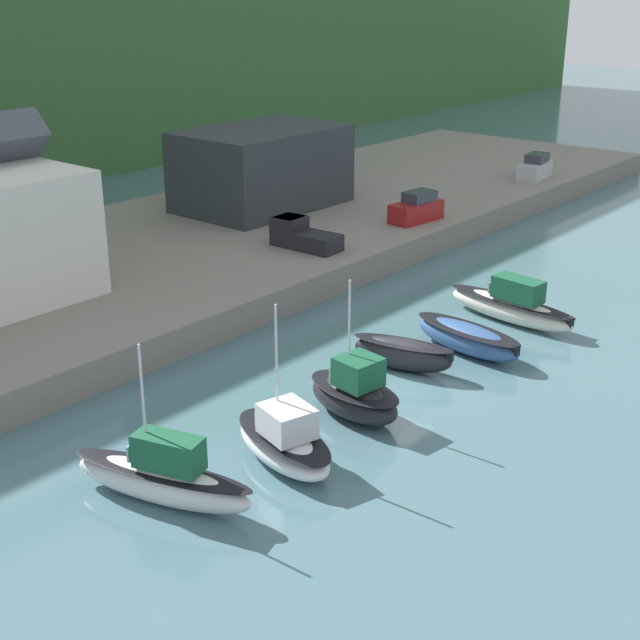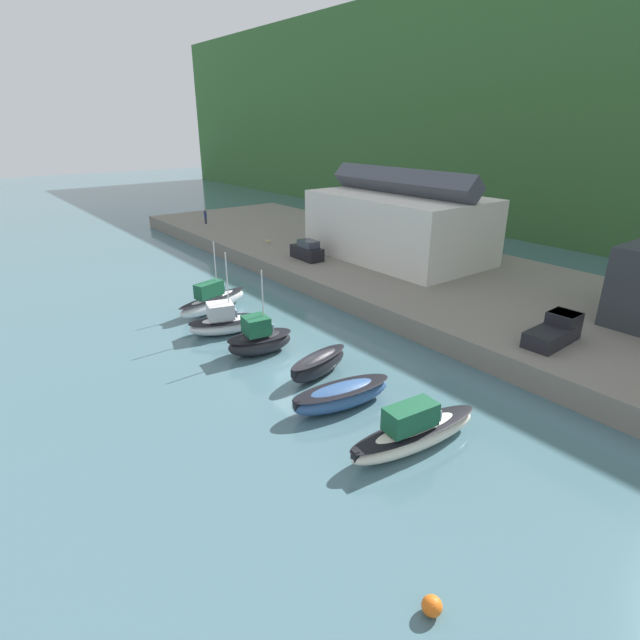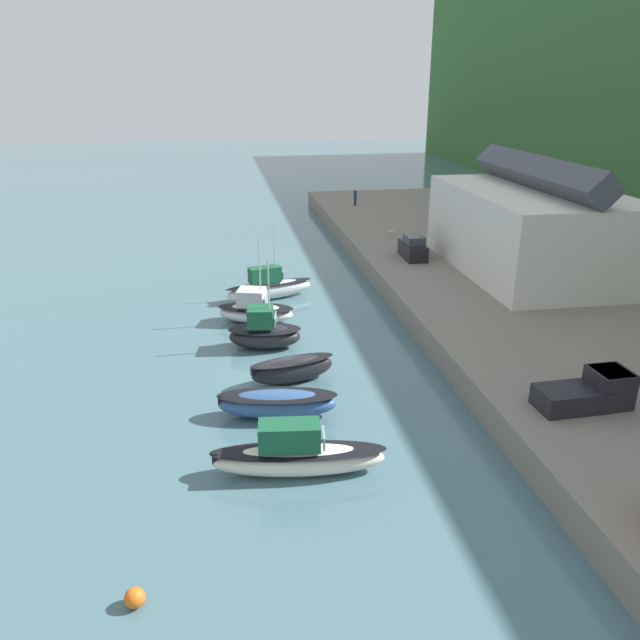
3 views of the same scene
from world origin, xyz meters
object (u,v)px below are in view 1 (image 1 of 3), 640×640
(moored_boat_0, at_px, (163,477))
(moored_boat_2, at_px, (355,394))
(moored_boat_3, at_px, (403,353))
(parked_car_0, at_px, (535,168))
(moored_boat_5, at_px, (512,305))
(moored_boat_4, at_px, (467,338))
(moored_boat_1, at_px, (284,441))
(parked_car_1, at_px, (417,209))
(pickup_truck_0, at_px, (301,235))

(moored_boat_0, relative_size, moored_boat_2, 1.22)
(moored_boat_3, xyz_separation_m, parked_car_0, (37.64, 12.30, 1.80))
(moored_boat_3, distance_m, moored_boat_5, 9.44)
(moored_boat_0, relative_size, moored_boat_5, 0.92)
(moored_boat_4, xyz_separation_m, parked_car_0, (33.65, 13.61, 1.88))
(moored_boat_1, bearing_deg, parked_car_1, 40.88)
(moored_boat_4, bearing_deg, moored_boat_1, -171.00)
(moored_boat_5, relative_size, parked_car_1, 1.91)
(parked_car_1, relative_size, pickup_truck_0, 0.91)
(moored_boat_0, distance_m, moored_boat_1, 5.27)
(parked_car_0, distance_m, parked_car_1, 18.73)
(moored_boat_0, distance_m, moored_boat_2, 10.13)
(moored_boat_1, relative_size, parked_car_0, 1.52)
(moored_boat_0, relative_size, pickup_truck_0, 1.62)
(parked_car_1, bearing_deg, moored_boat_4, 138.69)
(parked_car_0, bearing_deg, moored_boat_1, 98.36)
(moored_boat_3, bearing_deg, moored_boat_1, 175.35)
(moored_boat_0, xyz_separation_m, moored_boat_3, (15.60, 0.09, -0.18))
(moored_boat_1, height_order, parked_car_1, moored_boat_1)
(moored_boat_0, bearing_deg, moored_boat_1, -32.66)
(moored_boat_3, relative_size, moored_boat_4, 0.81)
(moored_boat_2, height_order, parked_car_0, moored_boat_2)
(moored_boat_1, distance_m, pickup_truck_0, 24.77)
(parked_car_0, height_order, parked_car_1, same)
(pickup_truck_0, bearing_deg, moored_boat_3, -123.36)
(moored_boat_0, height_order, moored_boat_2, moored_boat_2)
(moored_boat_5, distance_m, parked_car_1, 16.20)
(parked_car_1, height_order, pickup_truck_0, parked_car_1)
(moored_boat_4, bearing_deg, moored_boat_5, 12.05)
(moored_boat_5, xyz_separation_m, parked_car_1, (9.51, 13.00, 1.70))
(moored_boat_2, distance_m, moored_boat_4, 9.52)
(parked_car_0, bearing_deg, parked_car_1, 82.99)
(moored_boat_5, relative_size, parked_car_0, 1.90)
(moored_boat_0, relative_size, parked_car_1, 1.77)
(moored_boat_2, bearing_deg, moored_boat_1, -168.63)
(moored_boat_2, relative_size, parked_car_0, 1.44)
(moored_boat_3, xyz_separation_m, moored_boat_4, (3.98, -1.31, -0.08))
(moored_boat_0, height_order, moored_boat_5, moored_boat_0)
(pickup_truck_0, bearing_deg, moored_boat_2, -134.63)
(parked_car_1, bearing_deg, pickup_truck_0, 85.49)
(moored_boat_0, bearing_deg, pickup_truck_0, 14.16)
(moored_boat_0, xyz_separation_m, moored_boat_2, (10.06, -1.18, 0.03))
(moored_boat_5, bearing_deg, parked_car_0, 31.13)
(moored_boat_2, height_order, pickup_truck_0, moored_boat_2)
(moored_boat_4, relative_size, parked_car_1, 1.55)
(moored_boat_0, bearing_deg, moored_boat_3, -16.04)
(moored_boat_5, height_order, parked_car_1, parked_car_1)
(moored_boat_1, height_order, moored_boat_5, moored_boat_1)
(moored_boat_1, relative_size, moored_boat_4, 0.98)
(moored_boat_5, distance_m, pickup_truck_0, 15.18)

